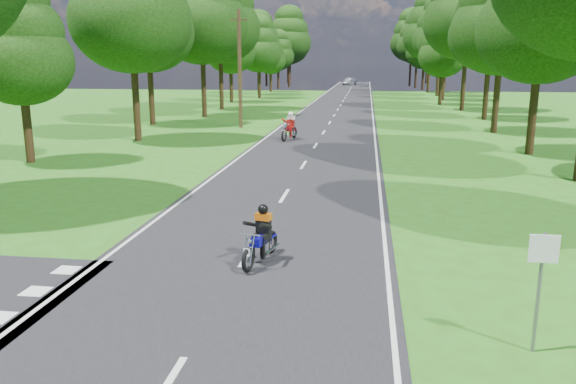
# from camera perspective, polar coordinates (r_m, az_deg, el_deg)

# --- Properties ---
(ground) EXTENTS (160.00, 160.00, 0.00)m
(ground) POSITION_cam_1_polar(r_m,az_deg,el_deg) (11.94, -5.97, -9.40)
(ground) COLOR #2E5814
(ground) RESTS_ON ground
(main_road) EXTENTS (7.00, 140.00, 0.02)m
(main_road) POSITION_cam_1_polar(r_m,az_deg,el_deg) (60.93, 5.37, 8.79)
(main_road) COLOR black
(main_road) RESTS_ON ground
(road_markings) EXTENTS (7.40, 140.00, 0.01)m
(road_markings) POSITION_cam_1_polar(r_m,az_deg,el_deg) (59.07, 5.15, 8.68)
(road_markings) COLOR silver
(road_markings) RESTS_ON main_road
(treeline) EXTENTS (40.00, 115.35, 14.78)m
(treeline) POSITION_cam_1_polar(r_m,az_deg,el_deg) (70.87, 7.11, 16.03)
(treeline) COLOR black
(treeline) RESTS_ON ground
(telegraph_pole) EXTENTS (1.20, 0.26, 8.00)m
(telegraph_pole) POSITION_cam_1_polar(r_m,az_deg,el_deg) (39.67, -4.93, 12.38)
(telegraph_pole) COLOR #382616
(telegraph_pole) RESTS_ON ground
(road_sign) EXTENTS (0.45, 0.07, 2.00)m
(road_sign) POSITION_cam_1_polar(r_m,az_deg,el_deg) (9.67, 24.31, -7.53)
(road_sign) COLOR slate
(road_sign) RESTS_ON ground
(rider_near_blue) EXTENTS (0.89, 1.69, 1.34)m
(rider_near_blue) POSITION_cam_1_polar(r_m,az_deg,el_deg) (12.93, -2.85, -4.30)
(rider_near_blue) COLOR #0E0D91
(rider_near_blue) RESTS_ON main_road
(rider_far_red) EXTENTS (1.12, 2.07, 1.64)m
(rider_far_red) POSITION_cam_1_polar(r_m,az_deg,el_deg) (33.30, 0.13, 6.72)
(rider_far_red) COLOR maroon
(rider_far_red) RESTS_ON main_road
(distant_car) EXTENTS (3.13, 4.85, 1.53)m
(distant_car) POSITION_cam_1_polar(r_m,az_deg,el_deg) (112.88, 6.26, 11.14)
(distant_car) COLOR silver
(distant_car) RESTS_ON main_road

